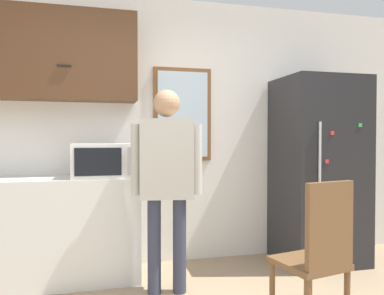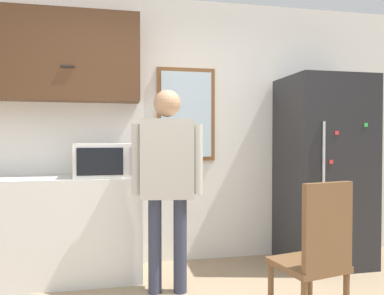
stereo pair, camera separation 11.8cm
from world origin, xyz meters
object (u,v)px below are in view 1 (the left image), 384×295
at_px(person, 167,170).
at_px(refrigerator, 318,170).
at_px(chair, 318,251).
at_px(microwave, 104,160).

distance_m(person, refrigerator, 1.71).
bearing_deg(refrigerator, chair, -122.57).
bearing_deg(person, chair, -36.31).
bearing_deg(chair, microwave, -54.78).
bearing_deg(microwave, refrigerator, 0.37).
height_order(person, chair, person).
bearing_deg(chair, refrigerator, -134.34).
bearing_deg(refrigerator, microwave, -179.63).
distance_m(microwave, refrigerator, 2.16).
relative_size(microwave, refrigerator, 0.29).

